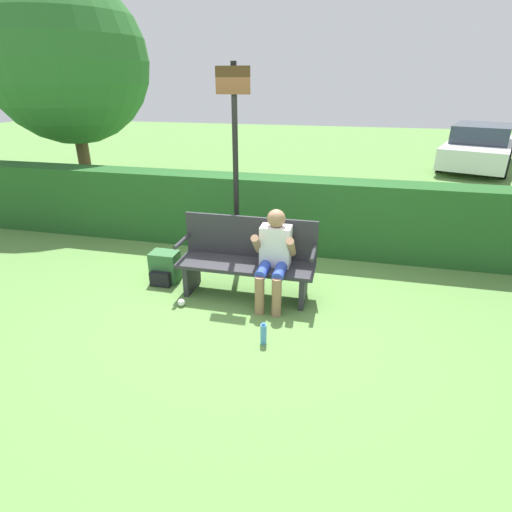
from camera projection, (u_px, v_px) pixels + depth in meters
The scene contains 10 objects.
ground_plane at pixel (246, 295), 5.01m from camera, with size 40.00×40.00×0.00m, color #5B8942.
hedge_back at pixel (271, 213), 6.21m from camera, with size 12.00×0.51×1.13m.
park_bench at pixel (247, 259), 4.89m from camera, with size 1.66×0.50×0.95m.
person_seated at pixel (274, 254), 4.63m from camera, with size 0.49×0.59×1.12m.
backpack at pixel (165, 268), 5.28m from camera, with size 0.36×0.35×0.41m.
water_bottle at pixel (263, 334), 4.05m from camera, with size 0.06×0.06×0.24m.
signpost at pixel (235, 161), 4.99m from camera, with size 0.41×0.09×2.67m.
parked_car at pixel (479, 147), 12.08m from camera, with size 3.06×4.77×1.25m.
tree at pixel (67, 62), 7.88m from camera, with size 3.17×3.17×4.38m.
litter_crumple at pixel (181, 302), 4.75m from camera, with size 0.09×0.09×0.09m.
Camera 1 is at (1.11, -4.24, 2.48)m, focal length 28.00 mm.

